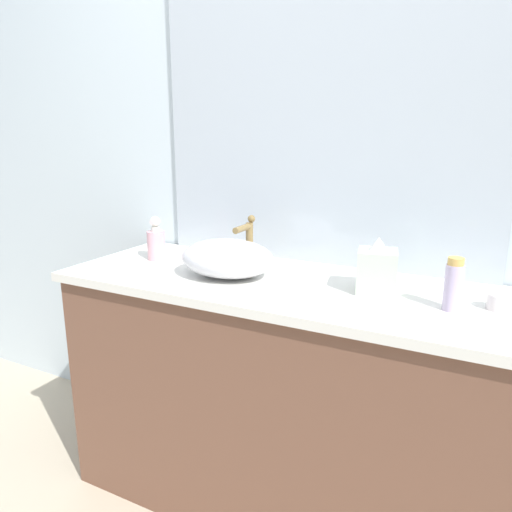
% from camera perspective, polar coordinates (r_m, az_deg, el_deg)
% --- Properties ---
extents(bathroom_wall_rear, '(6.00, 0.06, 2.60)m').
position_cam_1_polar(bathroom_wall_rear, '(1.81, 10.01, 12.73)').
color(bathroom_wall_rear, silver).
rests_on(bathroom_wall_rear, ground).
extents(vanity_counter, '(1.57, 0.57, 0.87)m').
position_cam_1_polar(vanity_counter, '(1.78, 3.42, -16.38)').
color(vanity_counter, brown).
rests_on(vanity_counter, ground).
extents(wall_mirror_panel, '(1.28, 0.01, 1.20)m').
position_cam_1_polar(wall_mirror_panel, '(1.80, 7.77, 18.02)').
color(wall_mirror_panel, '#B2BCC6').
rests_on(wall_mirror_panel, vanity_counter).
extents(sink_basin, '(0.33, 0.26, 0.13)m').
position_cam_1_polar(sink_basin, '(1.65, -3.40, -0.25)').
color(sink_basin, silver).
rests_on(sink_basin, vanity_counter).
extents(faucet, '(0.03, 0.14, 0.19)m').
position_cam_1_polar(faucet, '(1.77, -0.98, 2.29)').
color(faucet, olive).
rests_on(faucet, vanity_counter).
extents(soap_dispenser, '(0.07, 0.07, 0.17)m').
position_cam_1_polar(soap_dispenser, '(1.91, -11.73, 1.61)').
color(soap_dispenser, '#E09FAC').
rests_on(soap_dispenser, vanity_counter).
extents(lotion_bottle, '(0.05, 0.05, 0.15)m').
position_cam_1_polar(lotion_bottle, '(1.44, 22.28, -3.18)').
color(lotion_bottle, '#C0AED1').
rests_on(lotion_bottle, vanity_counter).
extents(tissue_box, '(0.14, 0.14, 0.17)m').
position_cam_1_polar(tissue_box, '(1.53, 14.08, -1.46)').
color(tissue_box, beige).
rests_on(tissue_box, vanity_counter).
extents(candle_jar, '(0.06, 0.06, 0.05)m').
position_cam_1_polar(candle_jar, '(1.51, 26.68, -4.86)').
color(candle_jar, silver).
rests_on(candle_jar, vanity_counter).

